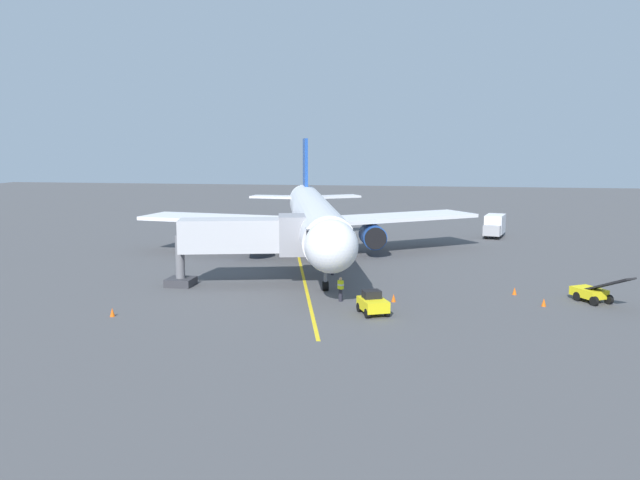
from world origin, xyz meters
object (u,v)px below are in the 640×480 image
at_px(belt_loader_near_nose, 592,292).
at_px(ground_crew_marshaller, 341,289).
at_px(airplane, 314,217).
at_px(safety_cone_nose_left, 544,302).
at_px(ground_crew_wing_walker, 332,264).
at_px(jet_bridge, 253,237).
at_px(tug_starboard_side, 373,303).
at_px(safety_cone_wing_starboard, 394,298).
at_px(box_truck_portside, 494,226).
at_px(safety_cone_wing_port, 515,291).
at_px(safety_cone_nose_right, 112,312).

bearing_deg(belt_loader_near_nose, ground_crew_marshaller, 8.60).
bearing_deg(airplane, safety_cone_nose_left, 139.72).
height_order(airplane, ground_crew_wing_walker, airplane).
bearing_deg(ground_crew_marshaller, ground_crew_wing_walker, -78.27).
height_order(jet_bridge, safety_cone_nose_left, jet_bridge).
height_order(tug_starboard_side, safety_cone_wing_starboard, tug_starboard_side).
relative_size(ground_crew_marshaller, tug_starboard_side, 0.63).
bearing_deg(box_truck_portside, safety_cone_wing_port, 86.97).
bearing_deg(belt_loader_near_nose, airplane, -32.32).
xyz_separation_m(safety_cone_nose_left, safety_cone_wing_port, (1.48, -3.18, 0.00)).
height_order(safety_cone_nose_left, safety_cone_wing_starboard, same).
xyz_separation_m(tug_starboard_side, safety_cone_nose_left, (-11.20, -3.84, -0.43)).
distance_m(jet_bridge, box_truck_portside, 36.36).
bearing_deg(ground_crew_wing_walker, tug_starboard_side, 109.95).
bearing_deg(belt_loader_near_nose, jet_bridge, -3.88).
height_order(safety_cone_nose_right, safety_cone_wing_port, same).
relative_size(box_truck_portside, safety_cone_nose_right, 8.98).
xyz_separation_m(ground_crew_wing_walker, safety_cone_nose_right, (11.89, 15.23, -0.61)).
distance_m(ground_crew_wing_walker, safety_cone_nose_right, 19.33).
xyz_separation_m(jet_bridge, tug_starboard_side, (-9.83, 7.26, -3.06)).
distance_m(tug_starboard_side, safety_cone_wing_starboard, 3.68).
distance_m(ground_crew_marshaller, belt_loader_near_nose, 17.38).
bearing_deg(safety_cone_nose_right, safety_cone_wing_port, -158.40).
bearing_deg(jet_bridge, safety_cone_nose_left, 170.78).
xyz_separation_m(ground_crew_wing_walker, safety_cone_wing_starboard, (-5.51, 8.51, -0.61)).
relative_size(airplane, jet_bridge, 3.47).
xyz_separation_m(airplane, ground_crew_marshaller, (-4.77, 16.49, -3.12)).
height_order(ground_crew_wing_walker, belt_loader_near_nose, belt_loader_near_nose).
height_order(tug_starboard_side, safety_cone_wing_port, tug_starboard_side).
bearing_deg(safety_cone_nose_right, jet_bridge, -121.37).
xyz_separation_m(belt_loader_near_nose, safety_cone_nose_left, (3.50, 1.75, -0.44)).
distance_m(safety_cone_nose_left, safety_cone_wing_starboard, 10.05).
xyz_separation_m(tug_starboard_side, safety_cone_wing_port, (-9.72, -7.02, -0.43)).
bearing_deg(safety_cone_wing_starboard, jet_bridge, -19.06).
distance_m(box_truck_portside, safety_cone_nose_right, 48.58).
distance_m(ground_crew_marshaller, safety_cone_wing_port, 12.87).
relative_size(airplane, ground_crew_marshaller, 23.34).
distance_m(box_truck_portside, safety_cone_wing_starboard, 34.82).
bearing_deg(ground_crew_marshaller, safety_cone_nose_right, 24.43).
bearing_deg(ground_crew_wing_walker, ground_crew_marshaller, 101.73).
relative_size(airplane, box_truck_portside, 8.08).
bearing_deg(tug_starboard_side, airplane, -69.59).
xyz_separation_m(safety_cone_wing_port, safety_cone_wing_starboard, (8.56, 3.56, 0.00)).
xyz_separation_m(ground_crew_marshaller, tug_starboard_side, (-2.48, 3.00, -0.18)).
xyz_separation_m(jet_bridge, safety_cone_wing_port, (-19.55, 0.24, -3.49)).
height_order(belt_loader_near_nose, safety_cone_wing_starboard, belt_loader_near_nose).
distance_m(airplane, ground_crew_wing_walker, 8.63).
relative_size(safety_cone_nose_left, safety_cone_wing_port, 1.00).
relative_size(tug_starboard_side, safety_cone_nose_left, 4.93).
relative_size(ground_crew_marshaller, safety_cone_nose_left, 3.11).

